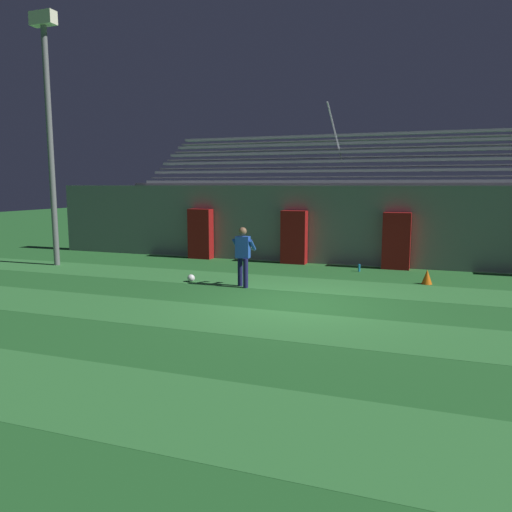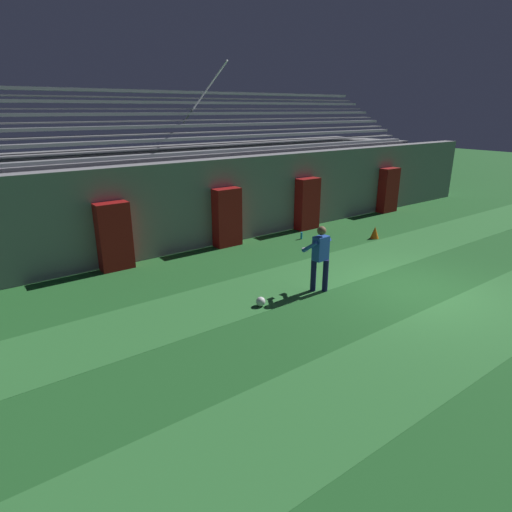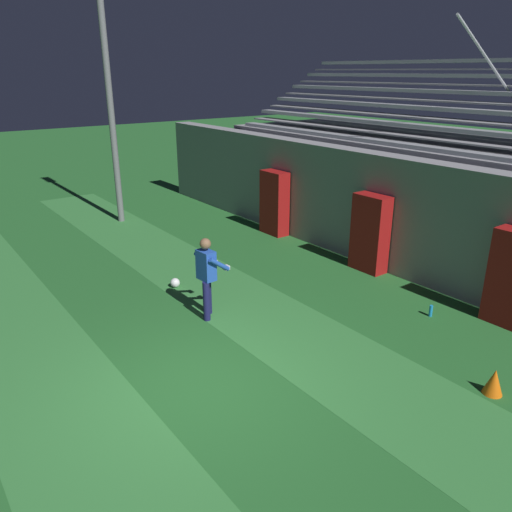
{
  "view_description": "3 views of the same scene",
  "coord_description": "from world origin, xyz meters",
  "px_view_note": "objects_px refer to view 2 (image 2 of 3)",
  "views": [
    {
      "loc": [
        2.98,
        -11.32,
        2.83
      ],
      "look_at": [
        -1.96,
        2.38,
        0.74
      ],
      "focal_mm": 35.0,
      "sensor_mm": 36.0,
      "label": 1
    },
    {
      "loc": [
        -9.11,
        -5.58,
        4.31
      ],
      "look_at": [
        -2.98,
        2.73,
        0.76
      ],
      "focal_mm": 30.0,
      "sensor_mm": 36.0,
      "label": 2
    },
    {
      "loc": [
        5.84,
        -3.23,
        4.68
      ],
      "look_at": [
        -2.46,
        2.98,
        0.83
      ],
      "focal_mm": 35.0,
      "sensor_mm": 36.0,
      "label": 3
    }
  ],
  "objects_px": {
    "soccer_ball": "(261,302)",
    "water_bottle": "(301,236)",
    "padding_pillar_gate_left": "(227,217)",
    "traffic_cone": "(375,232)",
    "padding_pillar_far_left": "(114,237)",
    "padding_pillar_gate_right": "(307,204)",
    "padding_pillar_far_right": "(388,190)",
    "goalkeeper": "(320,255)"
  },
  "relations": [
    {
      "from": "padding_pillar_far_left",
      "to": "water_bottle",
      "type": "bearing_deg",
      "value": -8.36
    },
    {
      "from": "padding_pillar_gate_left",
      "to": "soccer_ball",
      "type": "relative_size",
      "value": 8.68
    },
    {
      "from": "padding_pillar_gate_right",
      "to": "traffic_cone",
      "type": "distance_m",
      "value": 2.7
    },
    {
      "from": "goalkeeper",
      "to": "soccer_ball",
      "type": "distance_m",
      "value": 1.9
    },
    {
      "from": "padding_pillar_far_left",
      "to": "soccer_ball",
      "type": "relative_size",
      "value": 8.68
    },
    {
      "from": "goalkeeper",
      "to": "traffic_cone",
      "type": "bearing_deg",
      "value": 23.93
    },
    {
      "from": "padding_pillar_gate_left",
      "to": "padding_pillar_far_right",
      "type": "relative_size",
      "value": 1.0
    },
    {
      "from": "padding_pillar_far_left",
      "to": "water_bottle",
      "type": "height_order",
      "value": "padding_pillar_far_left"
    },
    {
      "from": "padding_pillar_gate_left",
      "to": "water_bottle",
      "type": "xyz_separation_m",
      "value": [
        2.48,
        -0.91,
        -0.84
      ]
    },
    {
      "from": "soccer_ball",
      "to": "water_bottle",
      "type": "distance_m",
      "value": 5.59
    },
    {
      "from": "padding_pillar_gate_left",
      "to": "traffic_cone",
      "type": "xyz_separation_m",
      "value": [
        4.61,
        -2.37,
        -0.75
      ]
    },
    {
      "from": "padding_pillar_gate_right",
      "to": "traffic_cone",
      "type": "height_order",
      "value": "padding_pillar_gate_right"
    },
    {
      "from": "padding_pillar_gate_left",
      "to": "soccer_ball",
      "type": "distance_m",
      "value": 4.85
    },
    {
      "from": "padding_pillar_gate_right",
      "to": "water_bottle",
      "type": "xyz_separation_m",
      "value": [
        -1.08,
        -0.91,
        -0.84
      ]
    },
    {
      "from": "padding_pillar_gate_left",
      "to": "traffic_cone",
      "type": "bearing_deg",
      "value": -27.24
    },
    {
      "from": "soccer_ball",
      "to": "water_bottle",
      "type": "relative_size",
      "value": 0.92
    },
    {
      "from": "padding_pillar_gate_left",
      "to": "goalkeeper",
      "type": "height_order",
      "value": "padding_pillar_gate_left"
    },
    {
      "from": "padding_pillar_gate_left",
      "to": "padding_pillar_gate_right",
      "type": "relative_size",
      "value": 1.0
    },
    {
      "from": "padding_pillar_gate_left",
      "to": "goalkeeper",
      "type": "xyz_separation_m",
      "value": [
        -0.22,
        -4.52,
        -0.0
      ]
    },
    {
      "from": "padding_pillar_gate_left",
      "to": "padding_pillar_far_left",
      "type": "distance_m",
      "value": 3.73
    },
    {
      "from": "padding_pillar_far_right",
      "to": "traffic_cone",
      "type": "relative_size",
      "value": 4.55
    },
    {
      "from": "padding_pillar_gate_right",
      "to": "padding_pillar_far_right",
      "type": "bearing_deg",
      "value": 0.0
    },
    {
      "from": "soccer_ball",
      "to": "padding_pillar_far_left",
      "type": "bearing_deg",
      "value": 112.55
    },
    {
      "from": "padding_pillar_gate_right",
      "to": "padding_pillar_gate_left",
      "type": "bearing_deg",
      "value": 180.0
    },
    {
      "from": "padding_pillar_far_right",
      "to": "traffic_cone",
      "type": "xyz_separation_m",
      "value": [
        -3.75,
        -2.37,
        -0.75
      ]
    },
    {
      "from": "goalkeeper",
      "to": "padding_pillar_gate_left",
      "type": "bearing_deg",
      "value": 87.25
    },
    {
      "from": "padding_pillar_far_right",
      "to": "traffic_cone",
      "type": "height_order",
      "value": "padding_pillar_far_right"
    },
    {
      "from": "water_bottle",
      "to": "soccer_ball",
      "type": "bearing_deg",
      "value": -141.79
    },
    {
      "from": "padding_pillar_gate_right",
      "to": "padding_pillar_far_right",
      "type": "xyz_separation_m",
      "value": [
        4.8,
        0.0,
        0.0
      ]
    },
    {
      "from": "padding_pillar_gate_left",
      "to": "water_bottle",
      "type": "distance_m",
      "value": 2.77
    },
    {
      "from": "padding_pillar_far_left",
      "to": "padding_pillar_far_right",
      "type": "xyz_separation_m",
      "value": [
        12.1,
        0.0,
        0.0
      ]
    },
    {
      "from": "padding_pillar_gate_left",
      "to": "goalkeeper",
      "type": "distance_m",
      "value": 4.52
    },
    {
      "from": "padding_pillar_far_right",
      "to": "water_bottle",
      "type": "xyz_separation_m",
      "value": [
        -5.89,
        -0.91,
        -0.84
      ]
    },
    {
      "from": "water_bottle",
      "to": "goalkeeper",
      "type": "bearing_deg",
      "value": -126.78
    },
    {
      "from": "padding_pillar_far_left",
      "to": "water_bottle",
      "type": "distance_m",
      "value": 6.33
    },
    {
      "from": "goalkeeper",
      "to": "water_bottle",
      "type": "xyz_separation_m",
      "value": [
        2.7,
        3.61,
        -0.83
      ]
    },
    {
      "from": "goalkeeper",
      "to": "water_bottle",
      "type": "bearing_deg",
      "value": 53.22
    },
    {
      "from": "padding_pillar_far_right",
      "to": "padding_pillar_gate_left",
      "type": "bearing_deg",
      "value": 180.0
    },
    {
      "from": "padding_pillar_gate_left",
      "to": "water_bottle",
      "type": "height_order",
      "value": "padding_pillar_gate_left"
    },
    {
      "from": "padding_pillar_gate_right",
      "to": "padding_pillar_far_left",
      "type": "xyz_separation_m",
      "value": [
        -7.29,
        0.0,
        0.0
      ]
    },
    {
      "from": "padding_pillar_gate_right",
      "to": "traffic_cone",
      "type": "relative_size",
      "value": 4.55
    },
    {
      "from": "goalkeeper",
      "to": "traffic_cone",
      "type": "relative_size",
      "value": 3.98
    }
  ]
}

